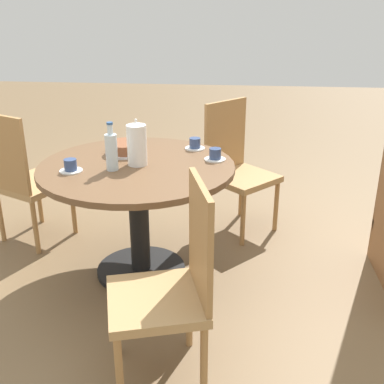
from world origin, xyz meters
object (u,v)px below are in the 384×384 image
(cup_c, at_px, (195,144))
(chair_b, at_px, (237,166))
(coffee_pot, at_px, (137,144))
(cup_b, at_px, (215,155))
(chair_a, at_px, (172,285))
(chair_c, at_px, (24,178))
(water_bottle, at_px, (111,151))
(cup_a, at_px, (71,166))
(cake_main, at_px, (126,148))

(cup_c, bearing_deg, chair_b, 144.26)
(coffee_pot, distance_m, cup_b, 0.48)
(chair_a, bearing_deg, chair_c, -151.53)
(cup_b, bearing_deg, water_bottle, -67.83)
(chair_c, relative_size, coffee_pot, 3.45)
(cup_a, distance_m, cup_c, 0.83)
(chair_c, xyz_separation_m, cup_c, (-0.01, 1.18, 0.27))
(coffee_pot, relative_size, cup_a, 2.12)
(chair_b, relative_size, cup_a, 7.31)
(water_bottle, bearing_deg, chair_b, 139.56)
(chair_c, bearing_deg, cup_b, -163.24)
(chair_a, bearing_deg, cup_a, -153.11)
(chair_b, height_order, water_bottle, water_bottle)
(coffee_pot, bearing_deg, cup_b, 106.03)
(chair_c, xyz_separation_m, cup_a, (0.49, 0.53, 0.27))
(cake_main, bearing_deg, cup_b, 82.52)
(chair_c, xyz_separation_m, water_bottle, (0.44, 0.75, 0.35))
(cake_main, bearing_deg, chair_b, 126.68)
(water_bottle, bearing_deg, coffee_pot, 130.03)
(chair_a, xyz_separation_m, chair_c, (-1.21, -1.20, 0.00))
(cake_main, relative_size, cup_a, 2.01)
(cup_a, distance_m, cup_b, 0.85)
(chair_b, xyz_separation_m, chair_c, (0.39, -1.46, 0.00))
(cup_a, bearing_deg, cake_main, 146.82)
(cup_b, bearing_deg, cup_a, -70.35)
(chair_a, height_order, cup_b, chair_a)
(cake_main, bearing_deg, cup_a, -33.18)
(chair_c, height_order, cup_a, chair_c)
(chair_c, relative_size, water_bottle, 3.43)
(water_bottle, height_order, cup_c, water_bottle)
(cake_main, distance_m, cup_b, 0.57)
(cake_main, bearing_deg, chair_a, 21.98)
(chair_a, height_order, coffee_pot, coffee_pot)
(chair_c, bearing_deg, chair_a, 160.22)
(cake_main, bearing_deg, cup_c, 108.16)
(cup_b, bearing_deg, cup_c, -146.18)
(chair_a, xyz_separation_m, cake_main, (-1.08, -0.44, 0.28))
(chair_b, height_order, coffee_pot, coffee_pot)
(chair_c, relative_size, cup_a, 7.31)
(chair_b, relative_size, coffee_pot, 3.45)
(water_bottle, xyz_separation_m, cake_main, (-0.31, 0.01, -0.08))
(water_bottle, distance_m, cup_c, 0.63)
(cup_c, bearing_deg, chair_c, -89.69)
(cup_b, relative_size, cup_c, 1.00)
(water_bottle, relative_size, cup_a, 2.13)
(chair_b, relative_size, chair_c, 1.00)
(water_bottle, bearing_deg, cup_b, 112.17)
(coffee_pot, relative_size, cup_c, 2.12)
(chair_c, height_order, cup_b, chair_c)
(chair_b, bearing_deg, cup_c, -172.39)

